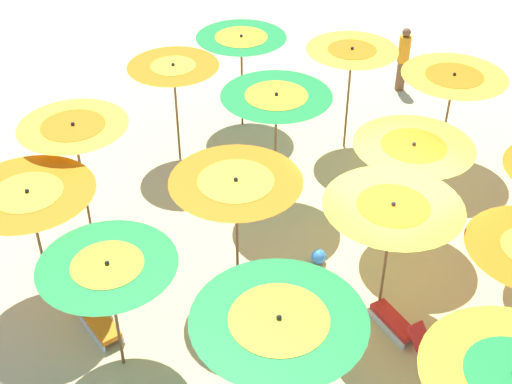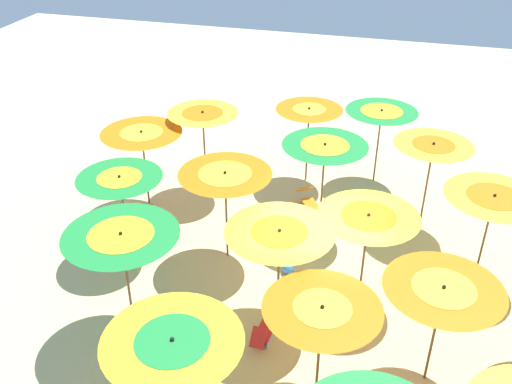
% 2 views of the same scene
% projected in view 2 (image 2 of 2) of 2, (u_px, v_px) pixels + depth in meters
% --- Properties ---
extents(ground, '(41.24, 41.24, 0.04)m').
position_uv_depth(ground, '(316.00, 302.00, 12.78)').
color(ground, beige).
extents(beach_umbrella_0, '(2.14, 2.14, 2.29)m').
position_uv_depth(beach_umbrella_0, '(142.00, 139.00, 15.14)').
color(beach_umbrella_0, brown).
rests_on(beach_umbrella_0, ground).
extents(beach_umbrella_1, '(2.01, 2.01, 2.14)m').
position_uv_depth(beach_umbrella_1, '(120.00, 184.00, 13.40)').
color(beach_umbrella_1, brown).
rests_on(beach_umbrella_1, ground).
extents(beach_umbrella_2, '(2.25, 2.25, 2.39)m').
position_uv_depth(beach_umbrella_2, '(122.00, 242.00, 11.02)').
color(beach_umbrella_2, brown).
rests_on(beach_umbrella_2, ground).
extents(beach_umbrella_3, '(2.25, 2.25, 2.19)m').
position_uv_depth(beach_umbrella_3, '(173.00, 348.00, 8.96)').
color(beach_umbrella_3, brown).
rests_on(beach_umbrella_3, ground).
extents(beach_umbrella_5, '(1.94, 1.94, 2.48)m').
position_uv_depth(beach_umbrella_5, '(203.00, 118.00, 15.73)').
color(beach_umbrella_5, brown).
rests_on(beach_umbrella_5, ground).
extents(beach_umbrella_6, '(2.15, 2.15, 2.36)m').
position_uv_depth(beach_umbrella_6, '(225.00, 179.00, 13.10)').
color(beach_umbrella_6, brown).
rests_on(beach_umbrella_6, ground).
extents(beach_umbrella_7, '(2.17, 2.17, 2.30)m').
position_uv_depth(beach_umbrella_7, '(279.00, 238.00, 11.26)').
color(beach_umbrella_7, brown).
rests_on(beach_umbrella_7, ground).
extents(beach_umbrella_8, '(2.03, 2.03, 2.17)m').
position_uv_depth(beach_umbrella_8, '(322.00, 317.00, 9.63)').
color(beach_umbrella_8, brown).
rests_on(beach_umbrella_8, ground).
extents(beach_umbrella_10, '(1.90, 1.90, 2.34)m').
position_uv_depth(beach_umbrella_10, '(309.00, 116.00, 16.34)').
color(beach_umbrella_10, brown).
rests_on(beach_umbrella_10, ground).
extents(beach_umbrella_11, '(2.10, 2.10, 2.51)m').
position_uv_depth(beach_umbrella_11, '(325.00, 153.00, 14.01)').
color(beach_umbrella_11, brown).
rests_on(beach_umbrella_11, ground).
extents(beach_umbrella_12, '(2.14, 2.14, 2.18)m').
position_uv_depth(beach_umbrella_12, '(368.00, 222.00, 11.94)').
color(beach_umbrella_12, brown).
rests_on(beach_umbrella_12, ground).
extents(beach_umbrella_13, '(2.08, 2.08, 2.27)m').
position_uv_depth(beach_umbrella_13, '(442.00, 297.00, 9.91)').
color(beach_umbrella_13, brown).
rests_on(beach_umbrella_13, ground).
extents(beach_umbrella_15, '(2.03, 2.03, 2.31)m').
position_uv_depth(beach_umbrella_15, '(381.00, 117.00, 16.30)').
color(beach_umbrella_15, brown).
rests_on(beach_umbrella_15, ground).
extents(beach_umbrella_16, '(1.94, 1.94, 2.46)m').
position_uv_depth(beach_umbrella_16, '(432.00, 152.00, 14.16)').
color(beach_umbrella_16, brown).
rests_on(beach_umbrella_16, ground).
extents(beach_umbrella_17, '(2.17, 2.17, 2.19)m').
position_uv_depth(beach_umbrella_17, '(493.00, 203.00, 12.59)').
color(beach_umbrella_17, brown).
rests_on(beach_umbrella_17, ground).
extents(lounger_0, '(0.39, 1.24, 0.56)m').
position_uv_depth(lounger_0, '(267.00, 327.00, 11.81)').
color(lounger_0, silver).
rests_on(lounger_0, ground).
extents(lounger_1, '(0.42, 1.20, 0.59)m').
position_uv_depth(lounger_1, '(143.00, 224.00, 15.02)').
color(lounger_1, silver).
rests_on(lounger_1, ground).
extents(lounger_2, '(1.02, 1.34, 0.59)m').
position_uv_depth(lounger_2, '(311.00, 205.00, 15.79)').
color(lounger_2, olive).
rests_on(lounger_2, ground).
extents(beach_ball, '(0.27, 0.27, 0.27)m').
position_uv_depth(beach_ball, '(288.00, 268.00, 13.54)').
color(beach_ball, '#337FE5').
rests_on(beach_ball, ground).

